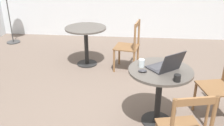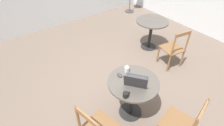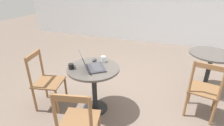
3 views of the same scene
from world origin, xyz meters
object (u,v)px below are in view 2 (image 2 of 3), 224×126
object	(u,v)px
cafe_table_near	(133,89)
drinking_glass	(127,69)
mug	(126,95)
chair_mid_front	(174,49)
chair_near_front	(181,125)
cafe_table_mid	(151,27)
mouse	(120,75)
laptop	(136,81)

from	to	relation	value
cafe_table_near	drinking_glass	size ratio (longest dim) A/B	8.06
mug	chair_mid_front	bearing A→B (deg)	17.12
cafe_table_near	mug	xyz separation A→B (m)	(-0.27, -0.15, 0.20)
chair_near_front	mug	world-z (taller)	chair_near_front
mug	chair_near_front	bearing A→B (deg)	-54.28
chair_mid_front	mug	bearing A→B (deg)	-162.88
cafe_table_mid	mouse	size ratio (longest dim) A/B	7.61
chair_near_front	laptop	size ratio (longest dim) A/B	2.02
chair_near_front	laptop	distance (m)	0.83
laptop	chair_mid_front	bearing A→B (deg)	16.68
laptop	mug	size ratio (longest dim) A/B	4.11
mug	drinking_glass	bearing A→B (deg)	48.11
chair_near_front	mouse	size ratio (longest dim) A/B	9.12
cafe_table_near	chair_near_front	xyz separation A→B (m)	(0.18, -0.78, -0.13)
chair_near_front	mug	size ratio (longest dim) A/B	8.30
chair_mid_front	drinking_glass	size ratio (longest dim) A/B	9.66
laptop	mug	world-z (taller)	laptop
cafe_table_near	drinking_glass	xyz separation A→B (m)	(0.06, 0.22, 0.21)
cafe_table_mid	laptop	distance (m)	2.13
chair_mid_front	laptop	world-z (taller)	laptop
mouse	drinking_glass	distance (m)	0.15
laptop	mouse	xyz separation A→B (m)	(-0.09, 0.26, -0.04)
mouse	mug	size ratio (longest dim) A/B	0.91
mug	drinking_glass	size ratio (longest dim) A/B	1.16
chair_mid_front	mug	world-z (taller)	chair_mid_front
cafe_table_mid	mug	xyz separation A→B (m)	(-1.97, -1.37, 0.20)
mouse	laptop	bearing A→B (deg)	-71.50
laptop	drinking_glass	size ratio (longest dim) A/B	4.78
chair_mid_front	mouse	xyz separation A→B (m)	(-1.63, -0.20, 0.31)
cafe_table_mid	mug	world-z (taller)	mug
chair_near_front	mug	bearing A→B (deg)	125.72
laptop	drinking_glass	distance (m)	0.28
drinking_glass	laptop	bearing A→B (deg)	-102.22
laptop	mouse	distance (m)	0.28
chair_mid_front	mug	xyz separation A→B (m)	(-1.82, -0.56, 0.33)
chair_mid_front	drinking_glass	distance (m)	1.53
cafe_table_mid	mouse	distance (m)	2.06
cafe_table_near	laptop	distance (m)	0.22
chair_near_front	chair_mid_front	world-z (taller)	same
mouse	drinking_glass	size ratio (longest dim) A/B	1.06
laptop	cafe_table_near	bearing A→B (deg)	89.83
chair_mid_front	mouse	size ratio (longest dim) A/B	9.12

